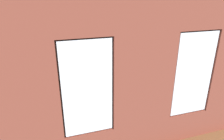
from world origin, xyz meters
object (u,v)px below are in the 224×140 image
Objects in this scene: coffee_table at (108,81)px; table_plant_small at (111,77)px; cup_ceramic at (108,78)px; couch_by_window at (98,126)px; potted_plant_corner_near_left at (152,58)px; potted_plant_between_couches at (151,104)px; potted_plant_near_tv at (28,102)px; couch_left at (176,79)px; remote_silver at (102,79)px; tv_flatscreen at (10,81)px; remote_black at (96,82)px; media_console at (14,100)px; potted_plant_corner_far_left at (223,89)px; potted_plant_by_left_couch at (149,67)px; papasan_chair at (75,67)px; potted_plant_foreground_right at (27,66)px; potted_plant_mid_room_small at (122,72)px.

table_plant_small is at bearing 134.33° from coffee_table.
couch_by_window is at bearing 68.06° from cup_ceramic.
coffee_table is 1.91× the size of potted_plant_corner_near_left.
table_plant_small is 0.18× the size of potted_plant_between_couches.
potted_plant_between_couches is (-0.39, 2.23, 0.09)m from table_plant_small.
potted_plant_near_tv is at bearing 24.28° from table_plant_small.
potted_plant_between_couches is at bearing 161.78° from potted_plant_near_tv.
couch_left is at bearing 169.35° from cup_ceramic.
remote_silver is 3.00m from tv_flatscreen.
potted_plant_corner_near_left is (-2.73, -1.68, 0.10)m from coffee_table.
remote_black is 0.14× the size of media_console.
potted_plant_corner_far_left is at bearing 1.05° from couch_left.
tv_flatscreen reaches higher than cup_ceramic.
potted_plant_corner_far_left is at bearing 99.15° from potted_plant_by_left_couch.
potted_plant_by_left_couch is (-3.15, 0.71, -0.09)m from papasan_chair.
potted_plant_corner_far_left reaches higher than cup_ceramic.
potted_plant_foreground_right reaches higher than potted_plant_corner_near_left.
potted_plant_near_tv is at bearing -67.18° from remote_black.
coffee_table is 2.37× the size of potted_plant_mid_room_small.
coffee_table is 1.14× the size of potted_plant_between_couches.
potted_plant_between_couches reaches higher than potted_plant_mid_room_small.
tv_flatscreen reaches higher than remote_black.
potted_plant_by_left_couch is (-1.68, -3.30, -0.31)m from potted_plant_between_couches.
couch_left is 3.18× the size of potted_plant_mid_room_small.
potted_plant_foreground_right is (-0.31, -1.90, 0.42)m from media_console.
couch_left is 2.07m from potted_plant_corner_far_left.
couch_by_window is 1.50m from potted_plant_between_couches.
couch_by_window is at bearing 146.91° from potted_plant_near_tv.
potted_plant_mid_room_small is at bearing 147.50° from papasan_chair.
tv_flatscreen is (3.13, 0.27, 0.53)m from coffee_table.
cup_ceramic is 0.11× the size of tv_flatscreen.
table_plant_small reaches higher than cup_ceramic.
cup_ceramic is 0.62× the size of remote_silver.
potted_plant_foreground_right is at bearing -36.55° from potted_plant_corner_far_left.
papasan_chair is (1.08, -1.78, -0.13)m from table_plant_small.
couch_left reaches higher than remote_silver.
remote_black is at bearing -176.77° from tv_flatscreen.
potted_plant_near_tv is 1.02× the size of potted_plant_between_couches.
potted_plant_foreground_right is at bearing -133.38° from remote_black.
table_plant_small is at bearing 45.55° from potted_plant_mid_room_small.
remote_silver is (2.77, -0.58, 0.13)m from couch_left.
potted_plant_near_tv reaches higher than potted_plant_between_couches.
papasan_chair is (0.51, -1.78, -0.01)m from remote_black.
couch_by_window is at bearing -1.52° from potted_plant_corner_far_left.
coffee_table is at bearing -175.12° from tv_flatscreen.
potted_plant_near_tv is (2.69, 1.22, 0.13)m from table_plant_small.
potted_plant_between_couches reaches higher than cup_ceramic.
papasan_chair is at bearing -138.14° from media_console.
table_plant_small is (-0.11, 0.12, 0.08)m from cup_ceramic.
remote_black is (0.27, 0.21, 0.00)m from remote_silver.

